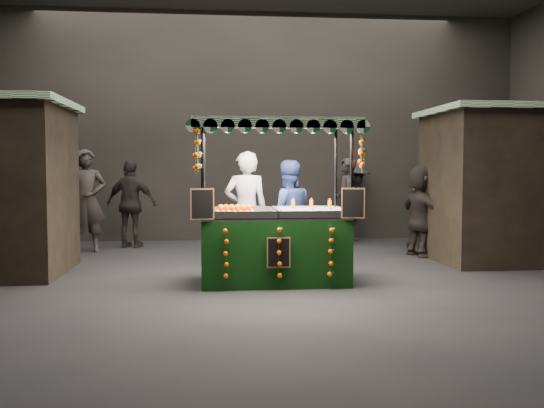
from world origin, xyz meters
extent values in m
plane|color=black|center=(0.00, 0.00, 0.00)|extent=(12.00, 12.00, 0.00)
cube|color=black|center=(0.00, 5.00, 2.50)|extent=(12.00, 0.10, 5.00)
cube|color=black|center=(0.00, -5.00, 2.50)|extent=(12.00, 0.10, 5.00)
cube|color=black|center=(4.40, 1.50, 1.25)|extent=(2.80, 2.00, 2.50)
cube|color=#125523|center=(4.40, 1.50, 2.55)|extent=(3.00, 2.20, 0.10)
cube|color=black|center=(0.06, -0.08, 0.45)|extent=(1.99, 1.08, 0.90)
cube|color=silver|center=(0.06, -0.08, 0.92)|extent=(1.99, 1.08, 0.04)
cylinder|color=black|center=(-0.91, -0.59, 1.08)|extent=(0.05, 0.05, 2.17)
cylinder|color=black|center=(1.03, -0.59, 1.08)|extent=(0.05, 0.05, 2.17)
cylinder|color=black|center=(-0.91, 0.44, 1.08)|extent=(0.05, 0.05, 2.17)
cylinder|color=black|center=(1.03, 0.44, 1.08)|extent=(0.05, 0.05, 2.17)
cube|color=#125523|center=(0.06, -0.08, 2.20)|extent=(2.21, 1.31, 0.07)
cube|color=white|center=(0.60, -0.08, 0.98)|extent=(0.89, 0.98, 0.07)
cube|color=black|center=(-0.92, -0.64, 1.13)|extent=(0.31, 0.09, 0.40)
cube|color=black|center=(1.04, -0.64, 1.13)|extent=(0.31, 0.09, 0.40)
cube|color=black|center=(0.06, -0.65, 0.50)|extent=(0.31, 0.02, 0.40)
imported|color=gray|center=(-0.27, 1.04, 0.92)|extent=(0.68, 0.45, 1.84)
imported|color=navy|center=(0.39, 1.05, 0.85)|extent=(0.88, 0.72, 1.71)
imported|color=#2A2522|center=(-3.15, 3.34, 0.97)|extent=(0.78, 0.59, 1.95)
imported|color=black|center=(3.54, 3.39, 0.96)|extent=(1.00, 0.81, 1.92)
imported|color=black|center=(-2.40, 3.90, 0.88)|extent=(1.11, 0.71, 1.76)
imported|color=black|center=(2.33, 4.60, 0.85)|extent=(0.98, 1.25, 1.70)
imported|color=black|center=(-3.77, 2.77, 0.97)|extent=(0.98, 0.66, 1.94)
imported|color=#2A2322|center=(2.95, 2.18, 0.82)|extent=(0.76, 1.59, 1.65)
imported|color=#2C2524|center=(1.98, 3.97, 0.90)|extent=(0.51, 0.71, 1.79)
camera|label=1|loc=(-0.79, -8.36, 1.58)|focal=40.00mm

